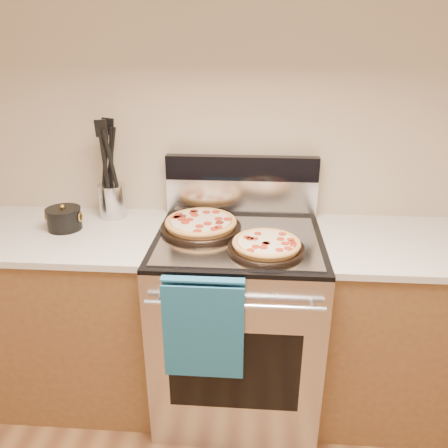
# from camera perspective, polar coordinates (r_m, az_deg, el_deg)

# --- Properties ---
(wall_back) EXTENTS (4.00, 0.00, 4.00)m
(wall_back) POSITION_cam_1_polar(r_m,az_deg,el_deg) (2.19, 2.46, 12.42)
(wall_back) COLOR tan
(wall_back) RESTS_ON ground
(range_body) EXTENTS (0.76, 0.68, 0.90)m
(range_body) POSITION_cam_1_polar(r_m,az_deg,el_deg) (2.21, 1.76, -12.93)
(range_body) COLOR #B7B7BC
(range_body) RESTS_ON ground
(oven_window) EXTENTS (0.56, 0.01, 0.40)m
(oven_window) POSITION_cam_1_polar(r_m,az_deg,el_deg) (1.95, 1.30, -18.65)
(oven_window) COLOR black
(oven_window) RESTS_ON range_body
(cooktop) EXTENTS (0.76, 0.68, 0.02)m
(cooktop) POSITION_cam_1_polar(r_m,az_deg,el_deg) (1.98, 1.92, -2.03)
(cooktop) COLOR black
(cooktop) RESTS_ON range_body
(backsplash_lower) EXTENTS (0.76, 0.06, 0.18)m
(backsplash_lower) POSITION_cam_1_polar(r_m,az_deg,el_deg) (2.23, 2.28, 3.62)
(backsplash_lower) COLOR silver
(backsplash_lower) RESTS_ON cooktop
(backsplash_upper) EXTENTS (0.76, 0.06, 0.12)m
(backsplash_upper) POSITION_cam_1_polar(r_m,az_deg,el_deg) (2.19, 2.34, 7.33)
(backsplash_upper) COLOR black
(backsplash_upper) RESTS_ON backsplash_lower
(oven_handle) EXTENTS (0.70, 0.03, 0.03)m
(oven_handle) POSITION_cam_1_polar(r_m,az_deg,el_deg) (1.71, 1.33, -10.66)
(oven_handle) COLOR silver
(oven_handle) RESTS_ON range_body
(dish_towel) EXTENTS (0.32, 0.05, 0.42)m
(dish_towel) POSITION_cam_1_polar(r_m,az_deg,el_deg) (1.77, -2.69, -13.20)
(dish_towel) COLOR navy
(dish_towel) RESTS_ON oven_handle
(foil_sheet) EXTENTS (0.70, 0.55, 0.01)m
(foil_sheet) POSITION_cam_1_polar(r_m,az_deg,el_deg) (1.95, 1.88, -2.05)
(foil_sheet) COLOR gray
(foil_sheet) RESTS_ON cooktop
(cabinet_left) EXTENTS (1.00, 0.62, 0.88)m
(cabinet_left) POSITION_cam_1_polar(r_m,az_deg,el_deg) (2.43, -19.82, -11.09)
(cabinet_left) COLOR brown
(cabinet_left) RESTS_ON ground
(countertop_left) EXTENTS (1.02, 0.64, 0.03)m
(countertop_left) POSITION_cam_1_polar(r_m,az_deg,el_deg) (2.22, -21.34, -1.24)
(countertop_left) COLOR beige
(countertop_left) RESTS_ON cabinet_left
(cabinet_right) EXTENTS (1.00, 0.62, 0.88)m
(cabinet_right) POSITION_cam_1_polar(r_m,az_deg,el_deg) (2.39, 23.97, -12.53)
(cabinet_right) COLOR brown
(cabinet_right) RESTS_ON ground
(countertop_right) EXTENTS (1.02, 0.64, 0.03)m
(countertop_right) POSITION_cam_1_polar(r_m,az_deg,el_deg) (2.17, 25.85, -2.57)
(countertop_right) COLOR beige
(countertop_right) RESTS_ON cabinet_right
(pepperoni_pizza_back) EXTENTS (0.44, 0.44, 0.05)m
(pepperoni_pizza_back) POSITION_cam_1_polar(r_m,az_deg,el_deg) (2.04, -3.04, -0.02)
(pepperoni_pizza_back) COLOR #C8863D
(pepperoni_pizza_back) RESTS_ON foil_sheet
(pepperoni_pizza_front) EXTENTS (0.37, 0.37, 0.04)m
(pepperoni_pizza_front) POSITION_cam_1_polar(r_m,az_deg,el_deg) (1.85, 5.55, -2.76)
(pepperoni_pizza_front) COLOR #C8863D
(pepperoni_pizza_front) RESTS_ON foil_sheet
(utensil_crock) EXTENTS (0.16, 0.16, 0.17)m
(utensil_crock) POSITION_cam_1_polar(r_m,az_deg,el_deg) (2.29, -14.35, 2.97)
(utensil_crock) COLOR silver
(utensil_crock) RESTS_ON countertop_left
(saucepan) EXTENTS (0.16, 0.16, 0.10)m
(saucepan) POSITION_cam_1_polar(r_m,az_deg,el_deg) (2.21, -20.14, 0.54)
(saucepan) COLOR black
(saucepan) RESTS_ON countertop_left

